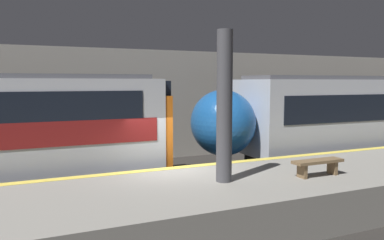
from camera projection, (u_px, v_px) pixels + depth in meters
ground_plane at (172, 201)px, 11.37m from camera, size 120.00×120.00×0.00m
platform at (199, 204)px, 9.49m from camera, size 40.00×4.02×1.07m
station_rear_barrier at (123, 106)px, 16.84m from camera, size 50.00×0.15×5.10m
support_pillar_near at (224, 107)px, 9.47m from camera, size 0.40×0.40×3.85m
train_modern at (374, 117)px, 17.42m from camera, size 17.69×2.95×3.88m
platform_bench at (318, 164)px, 10.16m from camera, size 1.50×0.40×0.45m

